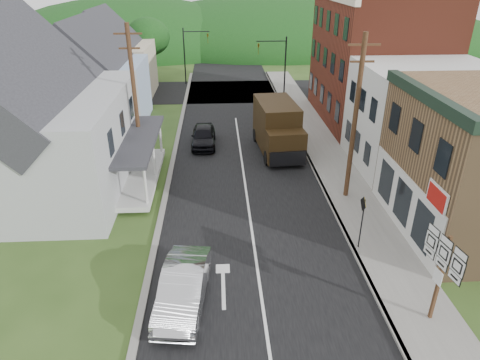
{
  "coord_description": "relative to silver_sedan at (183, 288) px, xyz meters",
  "views": [
    {
      "loc": [
        -1.57,
        -17.49,
        11.75
      ],
      "look_at": [
        -0.52,
        1.62,
        2.2
      ],
      "focal_mm": 32.0,
      "sensor_mm": 36.0,
      "label": 1
    }
  ],
  "objects": [
    {
      "name": "delivery_van",
      "position": [
        5.62,
        15.03,
        0.98
      ],
      "size": [
        3.01,
        6.36,
        3.45
      ],
      "rotation": [
        0.0,
        0.0,
        0.08
      ],
      "color": "black",
      "rests_on": "ground"
    },
    {
      "name": "route_sign_cluster",
      "position": [
        9.08,
        -1.42,
        1.71
      ],
      "size": [
        0.37,
        2.03,
        3.58
      ],
      "rotation": [
        0.0,
        0.0,
        0.14
      ],
      "color": "#472D19",
      "rests_on": "sidewalk_right"
    },
    {
      "name": "house_blue",
      "position": [
        -7.96,
        21.61,
        2.93
      ],
      "size": [
        7.14,
        8.16,
        7.28
      ],
      "color": "#94A6CA",
      "rests_on": "ground"
    },
    {
      "name": "traffic_signal_right",
      "position": [
        7.34,
        28.11,
        2.99
      ],
      "size": [
        2.87,
        0.2,
        6.0
      ],
      "color": "black",
      "rests_on": "ground"
    },
    {
      "name": "sidewalk_right",
      "position": [
        8.94,
        12.61,
        -0.69
      ],
      "size": [
        2.8,
        55.0,
        0.15
      ],
      "primitive_type": "cube",
      "color": "slate",
      "rests_on": "ground"
    },
    {
      "name": "curb_left",
      "position": [
        -1.61,
        12.61,
        -0.7
      ],
      "size": [
        0.3,
        55.0,
        0.12
      ],
      "primitive_type": "cube",
      "color": "slate",
      "rests_on": "ground"
    },
    {
      "name": "dark_sedan",
      "position": [
        0.42,
        16.48,
        -0.04
      ],
      "size": [
        1.72,
        4.25,
        1.45
      ],
      "primitive_type": "imported",
      "rotation": [
        0.0,
        0.0,
        -0.0
      ],
      "color": "black",
      "rests_on": "ground"
    },
    {
      "name": "tree_left_d",
      "position": [
        -5.96,
        36.61,
        4.12
      ],
      "size": [
        4.8,
        4.8,
        6.94
      ],
      "color": "#382616",
      "rests_on": "ground"
    },
    {
      "name": "storefront_white",
      "position": [
        14.34,
        12.11,
        2.49
      ],
      "size": [
        8.0,
        7.0,
        6.5
      ],
      "primitive_type": "cube",
      "color": "silver",
      "rests_on": "ground"
    },
    {
      "name": "utility_pole_left",
      "position": [
        -3.46,
        12.61,
        3.89
      ],
      "size": [
        1.6,
        0.26,
        9.0
      ],
      "color": "#472D19",
      "rests_on": "ground"
    },
    {
      "name": "tree_left_c",
      "position": [
        -15.96,
        24.61,
        5.17
      ],
      "size": [
        5.8,
        5.8,
        8.41
      ],
      "color": "#382616",
      "rests_on": "ground"
    },
    {
      "name": "traffic_signal_left",
      "position": [
        -1.27,
        35.11,
        2.99
      ],
      "size": [
        2.87,
        0.2,
        6.0
      ],
      "color": "black",
      "rests_on": "ground"
    },
    {
      "name": "warning_sign",
      "position": [
        7.81,
        3.12,
        1.08
      ],
      "size": [
        0.11,
        0.73,
        2.65
      ],
      "rotation": [
        0.0,
        0.0,
        0.0
      ],
      "color": "black",
      "rests_on": "sidewalk_right"
    },
    {
      "name": "house_gray",
      "position": [
        -8.96,
        10.61,
        3.47
      ],
      "size": [
        10.2,
        12.24,
        8.35
      ],
      "color": "#A9ADAF",
      "rests_on": "ground"
    },
    {
      "name": "curb_right",
      "position": [
        7.59,
        12.61,
        -0.69
      ],
      "size": [
        0.2,
        55.0,
        0.15
      ],
      "primitive_type": "cube",
      "color": "slate",
      "rests_on": "ground"
    },
    {
      "name": "ground",
      "position": [
        3.04,
        4.61,
        -0.76
      ],
      "size": [
        120.0,
        120.0,
        0.0
      ],
      "primitive_type": "plane",
      "color": "#2D4719",
      "rests_on": "ground"
    },
    {
      "name": "cross_road",
      "position": [
        3.04,
        31.61,
        -0.76
      ],
      "size": [
        60.0,
        9.0,
        0.02
      ],
      "primitive_type": "cube",
      "color": "black",
      "rests_on": "ground"
    },
    {
      "name": "road",
      "position": [
        3.04,
        14.61,
        -0.76
      ],
      "size": [
        9.0,
        90.0,
        0.02
      ],
      "primitive_type": "cube",
      "color": "black",
      "rests_on": "ground"
    },
    {
      "name": "forested_ridge",
      "position": [
        3.04,
        59.61,
        -0.76
      ],
      "size": [
        90.0,
        30.0,
        16.0
      ],
      "primitive_type": "ellipsoid",
      "color": "black",
      "rests_on": "ground"
    },
    {
      "name": "utility_pole_right",
      "position": [
        8.64,
        8.11,
        3.89
      ],
      "size": [
        1.6,
        0.26,
        9.0
      ],
      "color": "#472D19",
      "rests_on": "ground"
    },
    {
      "name": "silver_sedan",
      "position": [
        0.0,
        0.0,
        0.0
      ],
      "size": [
        2.13,
        4.78,
        1.53
      ],
      "primitive_type": "imported",
      "rotation": [
        0.0,
        0.0,
        -0.11
      ],
      "color": "#B1B2B6",
      "rests_on": "ground"
    },
    {
      "name": "house_cream",
      "position": [
        -8.46,
        30.61,
        2.93
      ],
      "size": [
        7.14,
        8.16,
        7.28
      ],
      "color": "beige",
      "rests_on": "ground"
    },
    {
      "name": "storefront_red",
      "position": [
        14.34,
        21.61,
        4.24
      ],
      "size": [
        8.0,
        12.0,
        10.0
      ],
      "primitive_type": "cube",
      "color": "maroon",
      "rests_on": "ground"
    }
  ]
}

